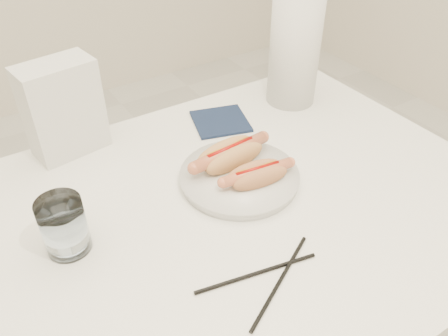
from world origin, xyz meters
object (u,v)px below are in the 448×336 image
plate (239,178)px  paper_towel_roll (295,50)px  napkin_box (63,109)px  water_glass (64,226)px  hotdog_right (257,175)px  table (207,236)px  hotdog_left (230,155)px

plate → paper_towel_roll: paper_towel_roll is taller
plate → napkin_box: napkin_box is taller
water_glass → hotdog_right: bearing=-7.4°
hotdog_right → napkin_box: napkin_box is taller
table → paper_towel_roll: paper_towel_roll is taller
table → hotdog_right: size_ratio=7.91×
water_glass → paper_towel_roll: paper_towel_roll is taller
hotdog_left → napkin_box: 0.37m
plate → hotdog_right: size_ratio=1.56×
hotdog_right → water_glass: bearing=179.5°
table → hotdog_right: 0.16m
plate → paper_towel_roll: 0.40m
water_glass → plate: bearing=-1.3°
hotdog_right → paper_towel_roll: bearing=48.1°
hotdog_left → napkin_box: bearing=129.2°
table → hotdog_right: (0.12, 0.01, 0.10)m
napkin_box → paper_towel_roll: (0.56, -0.09, 0.04)m
table → plate: plate is taller
hotdog_left → water_glass: 0.36m
plate → hotdog_left: (0.00, 0.04, 0.03)m
hotdog_left → hotdog_right: hotdog_left is taller
plate → hotdog_right: hotdog_right is taller
hotdog_right → plate: bearing=118.3°
hotdog_right → hotdog_left: bearing=105.5°
plate → napkin_box: bearing=129.9°
paper_towel_roll → plate: bearing=-144.9°
hotdog_right → water_glass: (-0.37, 0.05, 0.01)m
hotdog_left → napkin_box: (-0.26, 0.26, 0.06)m
table → hotdog_left: size_ratio=6.57×
water_glass → paper_towel_roll: (0.66, 0.21, 0.09)m
water_glass → napkin_box: bearing=71.6°
napkin_box → water_glass: bearing=-117.3°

